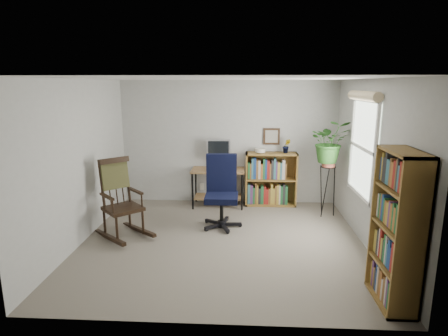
# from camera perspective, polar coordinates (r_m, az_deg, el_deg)

# --- Properties ---
(floor) EXTENTS (4.20, 4.00, 0.00)m
(floor) POSITION_cam_1_polar(r_m,az_deg,el_deg) (5.77, -0.22, -11.12)
(floor) COLOR slate
(floor) RESTS_ON ground
(ceiling) EXTENTS (4.20, 4.00, 0.00)m
(ceiling) POSITION_cam_1_polar(r_m,az_deg,el_deg) (5.28, -0.24, 13.48)
(ceiling) COLOR silver
(ceiling) RESTS_ON ground
(wall_back) EXTENTS (4.20, 0.00, 2.40)m
(wall_back) POSITION_cam_1_polar(r_m,az_deg,el_deg) (7.36, 0.68, 3.87)
(wall_back) COLOR #B3B4AF
(wall_back) RESTS_ON ground
(wall_front) EXTENTS (4.20, 0.00, 2.40)m
(wall_front) POSITION_cam_1_polar(r_m,az_deg,el_deg) (3.47, -2.17, -6.28)
(wall_front) COLOR #B3B4AF
(wall_front) RESTS_ON ground
(wall_left) EXTENTS (0.00, 4.00, 2.40)m
(wall_left) POSITION_cam_1_polar(r_m,az_deg,el_deg) (5.90, -21.05, 0.81)
(wall_left) COLOR #B3B4AF
(wall_left) RESTS_ON ground
(wall_right) EXTENTS (0.00, 4.00, 2.40)m
(wall_right) POSITION_cam_1_polar(r_m,az_deg,el_deg) (5.68, 21.45, 0.34)
(wall_right) COLOR #B3B4AF
(wall_right) RESTS_ON ground
(window) EXTENTS (0.12, 1.20, 1.50)m
(window) POSITION_cam_1_polar(r_m,az_deg,el_deg) (5.91, 20.35, 2.86)
(window) COLOR white
(window) RESTS_ON wall_right
(desk) EXTENTS (1.01, 0.56, 0.73)m
(desk) POSITION_cam_1_polar(r_m,az_deg,el_deg) (7.25, -0.91, -3.02)
(desk) COLOR olive
(desk) RESTS_ON floor
(monitor) EXTENTS (0.46, 0.16, 0.56)m
(monitor) POSITION_cam_1_polar(r_m,az_deg,el_deg) (7.24, -0.85, 2.19)
(monitor) COLOR #B3B3B8
(monitor) RESTS_ON desk
(keyboard) EXTENTS (0.40, 0.15, 0.02)m
(keyboard) POSITION_cam_1_polar(r_m,az_deg,el_deg) (7.04, -0.99, -0.33)
(keyboard) COLOR black
(keyboard) RESTS_ON desk
(office_chair) EXTENTS (0.71, 0.71, 1.22)m
(office_chair) POSITION_cam_1_polar(r_m,az_deg,el_deg) (6.11, -0.38, -3.67)
(office_chair) COLOR black
(office_chair) RESTS_ON floor
(rocking_chair) EXTENTS (1.20, 1.22, 1.24)m
(rocking_chair) POSITION_cam_1_polar(r_m,az_deg,el_deg) (5.95, -15.22, -4.43)
(rocking_chair) COLOR black
(rocking_chair) RESTS_ON floor
(low_bookshelf) EXTENTS (0.99, 0.33, 1.04)m
(low_bookshelf) POSITION_cam_1_polar(r_m,az_deg,el_deg) (7.33, 7.15, -1.69)
(low_bookshelf) COLOR olive
(low_bookshelf) RESTS_ON floor
(tall_bookshelf) EXTENTS (0.31, 0.73, 1.68)m
(tall_bookshelf) POSITION_cam_1_polar(r_m,az_deg,el_deg) (4.36, 24.86, -8.47)
(tall_bookshelf) COLOR olive
(tall_bookshelf) RESTS_ON floor
(plant_stand) EXTENTS (0.38, 0.38, 1.05)m
(plant_stand) POSITION_cam_1_polar(r_m,az_deg,el_deg) (6.95, 15.42, -2.81)
(plant_stand) COLOR black
(plant_stand) RESTS_ON floor
(spider_plant) EXTENTS (1.69, 1.87, 1.46)m
(spider_plant) POSITION_cam_1_polar(r_m,az_deg,el_deg) (6.74, 16.01, 6.91)
(spider_plant) COLOR #295C20
(spider_plant) RESTS_ON plant_stand
(potted_plant_small) EXTENTS (0.13, 0.24, 0.11)m
(potted_plant_small) POSITION_cam_1_polar(r_m,az_deg,el_deg) (7.25, 9.48, 2.71)
(potted_plant_small) COLOR #295C20
(potted_plant_small) RESTS_ON low_bookshelf
(framed_picture) EXTENTS (0.32, 0.04, 0.32)m
(framed_picture) POSITION_cam_1_polar(r_m,az_deg,el_deg) (7.32, 7.25, 4.79)
(framed_picture) COLOR black
(framed_picture) RESTS_ON wall_back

